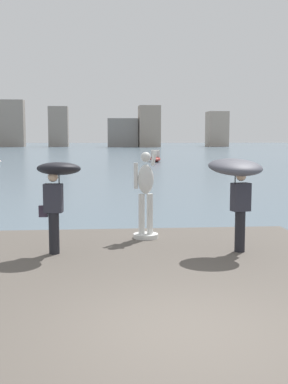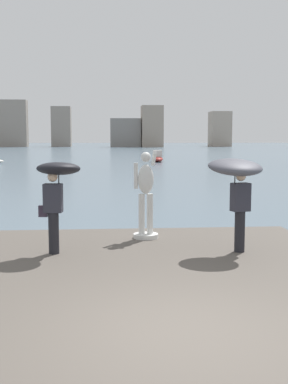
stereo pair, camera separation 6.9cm
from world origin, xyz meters
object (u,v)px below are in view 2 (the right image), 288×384
at_px(onlooker_left, 57,183).
at_px(boat_near, 157,158).
at_px(statue_white_figure, 146,197).
at_px(onlooker_right, 236,176).

height_order(onlooker_left, boat_near, onlooker_left).
bearing_deg(statue_white_figure, onlooker_left, -144.14).
bearing_deg(boat_near, statue_white_figure, -96.47).
relative_size(onlooker_left, boat_near, 0.48).
xyz_separation_m(statue_white_figure, boat_near, (5.07, 44.76, -0.94)).
xyz_separation_m(onlooker_left, boat_near, (7.06, 46.20, -1.44)).
bearing_deg(onlooker_right, onlooker_left, 177.61).
bearing_deg(statue_white_figure, boat_near, 83.53).
bearing_deg(onlooker_right, statue_white_figure, 138.28).
distance_m(onlooker_right, boat_near, 46.50).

